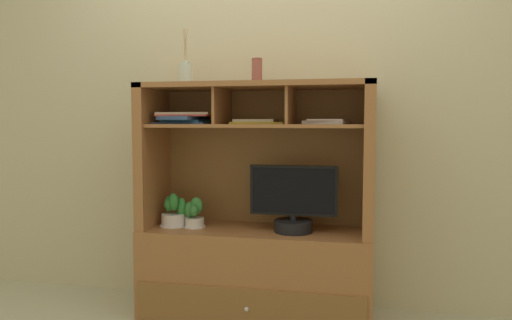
{
  "coord_description": "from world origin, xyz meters",
  "views": [
    {
      "loc": [
        0.6,
        -2.83,
        1.16
      ],
      "look_at": [
        0.0,
        0.0,
        0.94
      ],
      "focal_mm": 34.62,
      "sensor_mm": 36.0,
      "label": 1
    }
  ],
  "objects_px": {
    "media_console": "(256,243)",
    "diffuser_bottle": "(185,73)",
    "ceramic_vase": "(257,71)",
    "magazine_stack_right": "(327,122)",
    "magazine_stack_centre": "(256,122)",
    "potted_orchid": "(194,214)",
    "tv_monitor": "(293,205)",
    "magazine_stack_left": "(185,118)",
    "potted_fern": "(174,213)"
  },
  "relations": [
    {
      "from": "media_console",
      "to": "diffuser_bottle",
      "type": "distance_m",
      "value": 1.1
    },
    {
      "from": "ceramic_vase",
      "to": "magazine_stack_right",
      "type": "bearing_deg",
      "value": 0.92
    },
    {
      "from": "magazine_stack_centre",
      "to": "potted_orchid",
      "type": "bearing_deg",
      "value": -167.89
    },
    {
      "from": "potted_orchid",
      "to": "magazine_stack_right",
      "type": "relative_size",
      "value": 0.61
    },
    {
      "from": "tv_monitor",
      "to": "ceramic_vase",
      "type": "height_order",
      "value": "ceramic_vase"
    },
    {
      "from": "media_console",
      "to": "magazine_stack_right",
      "type": "xyz_separation_m",
      "value": [
        0.41,
        0.02,
        0.72
      ]
    },
    {
      "from": "magazine_stack_left",
      "to": "ceramic_vase",
      "type": "bearing_deg",
      "value": 5.39
    },
    {
      "from": "potted_orchid",
      "to": "magazine_stack_centre",
      "type": "distance_m",
      "value": 0.67
    },
    {
      "from": "tv_monitor",
      "to": "magazine_stack_right",
      "type": "distance_m",
      "value": 0.52
    },
    {
      "from": "potted_fern",
      "to": "media_console",
      "type": "bearing_deg",
      "value": 3.04
    },
    {
      "from": "magazine_stack_centre",
      "to": "diffuser_bottle",
      "type": "height_order",
      "value": "diffuser_bottle"
    },
    {
      "from": "diffuser_bottle",
      "to": "potted_orchid",
      "type": "bearing_deg",
      "value": -38.9
    },
    {
      "from": "diffuser_bottle",
      "to": "magazine_stack_right",
      "type": "bearing_deg",
      "value": 0.67
    },
    {
      "from": "potted_orchid",
      "to": "magazine_stack_right",
      "type": "height_order",
      "value": "magazine_stack_right"
    },
    {
      "from": "potted_fern",
      "to": "magazine_stack_left",
      "type": "bearing_deg",
      "value": 3.35
    },
    {
      "from": "magazine_stack_right",
      "to": "diffuser_bottle",
      "type": "relative_size",
      "value": 0.89
    },
    {
      "from": "magazine_stack_centre",
      "to": "ceramic_vase",
      "type": "height_order",
      "value": "ceramic_vase"
    },
    {
      "from": "tv_monitor",
      "to": "diffuser_bottle",
      "type": "relative_size",
      "value": 1.51
    },
    {
      "from": "potted_fern",
      "to": "ceramic_vase",
      "type": "bearing_deg",
      "value": 5.09
    },
    {
      "from": "magazine_stack_right",
      "to": "diffuser_bottle",
      "type": "xyz_separation_m",
      "value": [
        -0.85,
        -0.01,
        0.29
      ]
    },
    {
      "from": "tv_monitor",
      "to": "potted_fern",
      "type": "bearing_deg",
      "value": 178.95
    },
    {
      "from": "media_console",
      "to": "ceramic_vase",
      "type": "height_order",
      "value": "ceramic_vase"
    },
    {
      "from": "tv_monitor",
      "to": "magazine_stack_centre",
      "type": "xyz_separation_m",
      "value": [
        -0.23,
        0.08,
        0.48
      ]
    },
    {
      "from": "ceramic_vase",
      "to": "tv_monitor",
      "type": "bearing_deg",
      "value": -14.52
    },
    {
      "from": "magazine_stack_left",
      "to": "magazine_stack_centre",
      "type": "relative_size",
      "value": 1.05
    },
    {
      "from": "potted_orchid",
      "to": "magazine_stack_right",
      "type": "bearing_deg",
      "value": 4.46
    },
    {
      "from": "media_console",
      "to": "ceramic_vase",
      "type": "xyz_separation_m",
      "value": [
        0.0,
        0.02,
        1.02
      ]
    },
    {
      "from": "potted_fern",
      "to": "diffuser_bottle",
      "type": "relative_size",
      "value": 0.61
    },
    {
      "from": "potted_fern",
      "to": "diffuser_bottle",
      "type": "distance_m",
      "value": 0.85
    },
    {
      "from": "magazine_stack_centre",
      "to": "magazine_stack_right",
      "type": "distance_m",
      "value": 0.42
    },
    {
      "from": "potted_fern",
      "to": "magazine_stack_right",
      "type": "xyz_separation_m",
      "value": [
        0.92,
        0.05,
        0.56
      ]
    },
    {
      "from": "media_console",
      "to": "magazine_stack_left",
      "type": "bearing_deg",
      "value": -177.02
    },
    {
      "from": "potted_fern",
      "to": "magazine_stack_right",
      "type": "bearing_deg",
      "value": 3.24
    },
    {
      "from": "media_console",
      "to": "potted_orchid",
      "type": "bearing_deg",
      "value": -174.49
    },
    {
      "from": "magazine_stack_right",
      "to": "potted_fern",
      "type": "bearing_deg",
      "value": -176.76
    },
    {
      "from": "potted_fern",
      "to": "magazine_stack_left",
      "type": "distance_m",
      "value": 0.59
    },
    {
      "from": "tv_monitor",
      "to": "magazine_stack_right",
      "type": "bearing_deg",
      "value": 19.78
    },
    {
      "from": "potted_fern",
      "to": "potted_orchid",
      "type": "bearing_deg",
      "value": -4.04
    },
    {
      "from": "media_console",
      "to": "diffuser_bottle",
      "type": "xyz_separation_m",
      "value": [
        -0.44,
        0.01,
        1.01
      ]
    },
    {
      "from": "tv_monitor",
      "to": "magazine_stack_right",
      "type": "relative_size",
      "value": 1.69
    },
    {
      "from": "tv_monitor",
      "to": "ceramic_vase",
      "type": "xyz_separation_m",
      "value": [
        -0.23,
        0.06,
        0.78
      ]
    },
    {
      "from": "potted_fern",
      "to": "ceramic_vase",
      "type": "relative_size",
      "value": 1.4
    },
    {
      "from": "potted_orchid",
      "to": "ceramic_vase",
      "type": "distance_m",
      "value": 0.94
    },
    {
      "from": "potted_fern",
      "to": "magazine_stack_centre",
      "type": "height_order",
      "value": "magazine_stack_centre"
    },
    {
      "from": "magazine_stack_right",
      "to": "magazine_stack_left",
      "type": "bearing_deg",
      "value": -176.77
    },
    {
      "from": "magazine_stack_centre",
      "to": "magazine_stack_right",
      "type": "height_order",
      "value": "same"
    },
    {
      "from": "magazine_stack_left",
      "to": "tv_monitor",
      "type": "bearing_deg",
      "value": -1.55
    },
    {
      "from": "magazine_stack_left",
      "to": "magazine_stack_centre",
      "type": "xyz_separation_m",
      "value": [
        0.43,
        0.07,
        -0.02
      ]
    },
    {
      "from": "magazine_stack_centre",
      "to": "media_console",
      "type": "bearing_deg",
      "value": -79.39
    },
    {
      "from": "media_console",
      "to": "diffuser_bottle",
      "type": "height_order",
      "value": "diffuser_bottle"
    }
  ]
}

